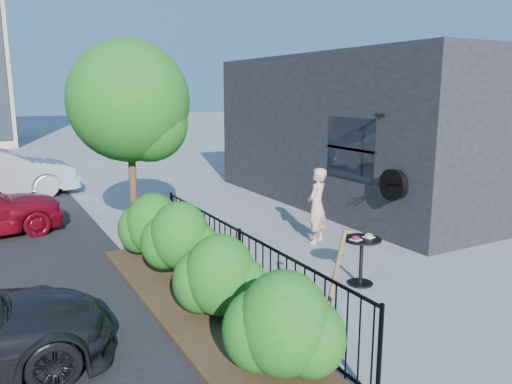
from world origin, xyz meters
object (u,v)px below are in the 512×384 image
patio_tree (133,109)px  woman (317,206)px  shovel (330,298)px  cafe_table (361,253)px

patio_tree → woman: patio_tree is taller
patio_tree → shovel: size_ratio=2.57×
patio_tree → woman: size_ratio=2.53×
patio_tree → cafe_table: size_ratio=4.77×
patio_tree → cafe_table: patio_tree is taller
woman → cafe_table: bearing=39.8°
woman → shovel: 4.39m
patio_tree → woman: 4.06m
cafe_table → shovel: size_ratio=0.54×
shovel → patio_tree: bearing=101.9°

